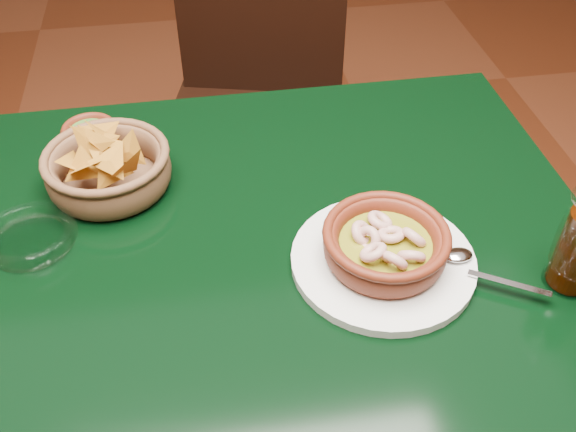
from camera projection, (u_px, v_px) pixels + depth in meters
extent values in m
cube|color=black|center=(190.00, 258.00, 0.93)|extent=(1.20, 0.80, 0.04)
cylinder|color=black|center=(432.00, 238.00, 1.49)|extent=(0.06, 0.06, 0.71)
cube|color=black|center=(254.00, 137.00, 1.59)|extent=(0.54, 0.54, 0.04)
cylinder|color=black|center=(173.00, 254.00, 1.62)|extent=(0.04, 0.04, 0.47)
cylinder|color=black|center=(323.00, 264.00, 1.59)|extent=(0.04, 0.04, 0.47)
cylinder|color=black|center=(201.00, 162.00, 1.90)|extent=(0.04, 0.04, 0.47)
cylinder|color=black|center=(329.00, 170.00, 1.87)|extent=(0.04, 0.04, 0.47)
cube|color=black|center=(261.00, 5.00, 1.56)|extent=(0.42, 0.14, 0.46)
cylinder|color=silver|center=(383.00, 261.00, 0.89)|extent=(0.26, 0.26, 0.01)
cylinder|color=#511A0D|center=(384.00, 255.00, 0.88)|extent=(0.15, 0.15, 0.01)
torus|color=#511A0D|center=(385.00, 245.00, 0.87)|extent=(0.19, 0.19, 0.04)
torus|color=#511A0D|center=(387.00, 234.00, 0.85)|extent=(0.17, 0.17, 0.01)
cylinder|color=#6C6B14|center=(385.00, 244.00, 0.86)|extent=(0.13, 0.13, 0.01)
torus|color=#CFA193|center=(414.00, 237.00, 0.86)|extent=(0.05, 0.05, 0.04)
torus|color=#CFA193|center=(391.00, 234.00, 0.87)|extent=(0.04, 0.04, 0.02)
torus|color=#CFA193|center=(380.00, 221.00, 0.89)|extent=(0.05, 0.05, 0.03)
torus|color=#CFA193|center=(362.00, 234.00, 0.87)|extent=(0.04, 0.04, 0.05)
torus|color=#CFA193|center=(368.00, 239.00, 0.86)|extent=(0.05, 0.05, 0.04)
torus|color=#CFA193|center=(373.00, 252.00, 0.83)|extent=(0.05, 0.05, 0.04)
torus|color=#CFA193|center=(394.00, 261.00, 0.83)|extent=(0.05, 0.05, 0.04)
torus|color=#CFA193|center=(411.00, 257.00, 0.84)|extent=(0.05, 0.04, 0.04)
cube|color=silver|center=(509.00, 283.00, 0.84)|extent=(0.10, 0.06, 0.00)
ellipsoid|color=silver|center=(458.00, 255.00, 0.88)|extent=(0.04, 0.03, 0.01)
cylinder|color=brown|center=(112.00, 184.00, 1.01)|extent=(0.17, 0.17, 0.01)
torus|color=brown|center=(109.00, 170.00, 1.00)|extent=(0.23, 0.23, 0.06)
torus|color=brown|center=(105.00, 156.00, 0.98)|extent=(0.20, 0.20, 0.01)
cone|color=#AB6919|center=(107.00, 157.00, 0.99)|extent=(0.08, 0.08, 0.07)
cone|color=#AB6919|center=(129.00, 151.00, 0.97)|extent=(0.09, 0.04, 0.09)
cone|color=#AB6919|center=(111.00, 161.00, 0.95)|extent=(0.10, 0.08, 0.06)
cone|color=#AB6919|center=(92.00, 144.00, 0.96)|extent=(0.10, 0.05, 0.09)
cone|color=#AB6919|center=(80.00, 169.00, 0.94)|extent=(0.09, 0.08, 0.06)
cone|color=#AB6919|center=(116.00, 153.00, 1.02)|extent=(0.09, 0.03, 0.09)
cone|color=#AB6919|center=(111.00, 172.00, 0.96)|extent=(0.09, 0.05, 0.08)
cone|color=#AB6919|center=(74.00, 162.00, 0.97)|extent=(0.08, 0.10, 0.06)
cone|color=#AB6919|center=(101.00, 135.00, 1.02)|extent=(0.10, 0.07, 0.08)
cone|color=#AB6919|center=(98.00, 144.00, 0.97)|extent=(0.10, 0.06, 0.08)
cone|color=#AB6919|center=(89.00, 141.00, 0.96)|extent=(0.08, 0.05, 0.09)
cone|color=#AB6919|center=(100.00, 146.00, 0.97)|extent=(0.10, 0.10, 0.04)
cone|color=#AB6919|center=(115.00, 141.00, 1.01)|extent=(0.08, 0.08, 0.06)
cone|color=#AB6919|center=(100.00, 147.00, 1.02)|extent=(0.10, 0.09, 0.06)
cone|color=#AB6919|center=(129.00, 165.00, 0.95)|extent=(0.08, 0.05, 0.09)
cone|color=#AB6919|center=(87.00, 137.00, 0.97)|extent=(0.07, 0.08, 0.06)
cone|color=#AB6919|center=(84.00, 168.00, 0.96)|extent=(0.07, 0.04, 0.06)
cone|color=#AB6919|center=(106.00, 162.00, 0.98)|extent=(0.06, 0.07, 0.07)
cone|color=#AB6919|center=(102.00, 134.00, 0.98)|extent=(0.06, 0.07, 0.07)
cone|color=#AB6919|center=(104.00, 149.00, 0.98)|extent=(0.07, 0.09, 0.07)
cylinder|color=#511A0D|center=(92.00, 141.00, 1.10)|extent=(0.08, 0.08, 0.01)
torus|color=#511A0D|center=(90.00, 134.00, 1.09)|extent=(0.12, 0.12, 0.04)
cylinder|color=#295218|center=(89.00, 131.00, 1.09)|extent=(0.06, 0.06, 0.01)
sphere|color=#295218|center=(89.00, 127.00, 1.09)|extent=(0.02, 0.02, 0.02)
sphere|color=#295218|center=(89.00, 126.00, 1.09)|extent=(0.02, 0.02, 0.02)
sphere|color=#295218|center=(91.00, 128.00, 1.08)|extent=(0.02, 0.02, 0.02)
sphere|color=#295218|center=(81.00, 130.00, 1.08)|extent=(0.02, 0.02, 0.02)
sphere|color=#295218|center=(89.00, 124.00, 1.09)|extent=(0.02, 0.02, 0.02)
cylinder|color=white|center=(567.00, 280.00, 0.87)|extent=(0.07, 0.07, 0.01)
cylinder|color=white|center=(33.00, 243.00, 0.92)|extent=(0.12, 0.12, 0.01)
torus|color=white|center=(30.00, 236.00, 0.91)|extent=(0.14, 0.14, 0.03)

